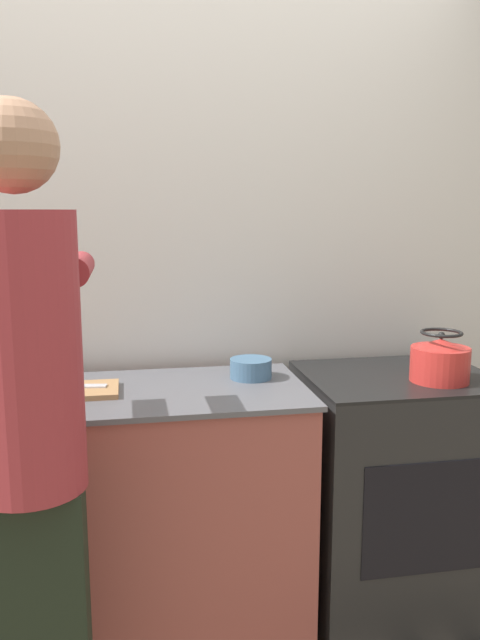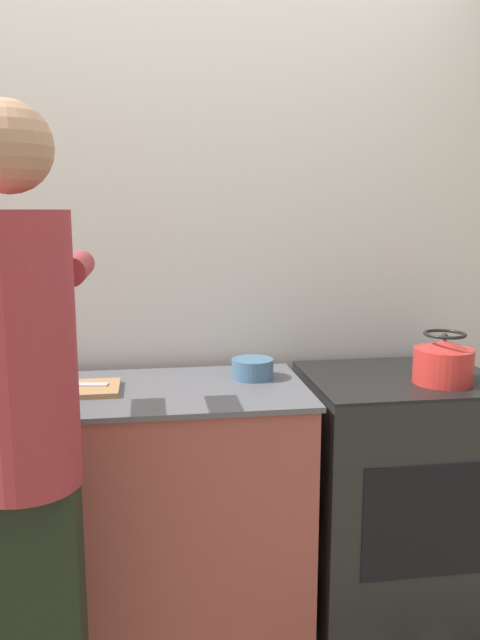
# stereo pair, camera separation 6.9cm
# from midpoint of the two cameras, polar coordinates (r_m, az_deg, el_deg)

# --- Properties ---
(wall_back) EXTENTS (8.00, 0.05, 2.60)m
(wall_back) POSITION_cam_midpoint_polar(r_m,az_deg,el_deg) (2.48, -8.02, 4.39)
(wall_back) COLOR silver
(wall_back) RESTS_ON ground_plane
(counter) EXTENTS (1.69, 0.58, 0.93)m
(counter) POSITION_cam_midpoint_polar(r_m,az_deg,el_deg) (2.37, -16.46, -17.34)
(counter) COLOR #9E4C42
(counter) RESTS_ON ground_plane
(oven) EXTENTS (0.70, 0.58, 0.93)m
(oven) POSITION_cam_midpoint_polar(r_m,az_deg,el_deg) (2.56, 13.12, -15.08)
(oven) COLOR black
(oven) RESTS_ON ground_plane
(person) EXTENTS (0.32, 0.56, 1.80)m
(person) POSITION_cam_midpoint_polar(r_m,az_deg,el_deg) (1.69, -19.85, -9.04)
(person) COLOR black
(person) RESTS_ON ground_plane
(cutting_board) EXTENTS (0.38, 0.20, 0.02)m
(cutting_board) POSITION_cam_midpoint_polar(r_m,az_deg,el_deg) (2.20, -16.86, -6.28)
(cutting_board) COLOR #A87A4C
(cutting_board) RESTS_ON counter
(knife) EXTENTS (0.19, 0.06, 0.01)m
(knife) POSITION_cam_midpoint_polar(r_m,az_deg,el_deg) (2.21, -15.59, -5.85)
(knife) COLOR silver
(knife) RESTS_ON cutting_board
(kettle) EXTENTS (0.21, 0.21, 0.18)m
(kettle) POSITION_cam_midpoint_polar(r_m,az_deg,el_deg) (2.33, 17.01, -3.54)
(kettle) COLOR red
(kettle) RESTS_ON oven
(bowl_prep) EXTENTS (0.15, 0.15, 0.07)m
(bowl_prep) POSITION_cam_midpoint_polar(r_m,az_deg,el_deg) (2.30, 0.13, -4.46)
(bowl_prep) COLOR #426684
(bowl_prep) RESTS_ON counter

